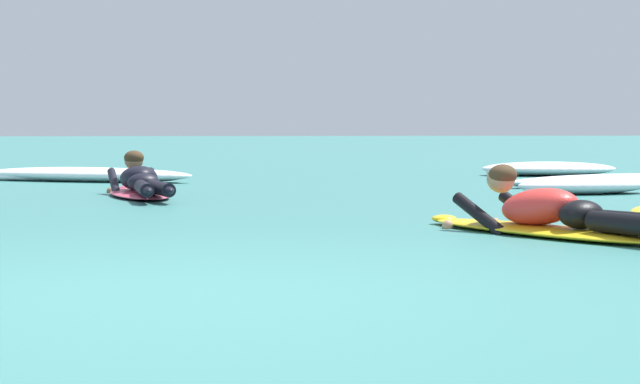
# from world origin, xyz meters

# --- Properties ---
(ground_plane) EXTENTS (120.00, 120.00, 0.00)m
(ground_plane) POSITION_xyz_m (0.00, 10.00, 0.00)
(ground_plane) COLOR #387A75
(surfer_near) EXTENTS (1.65, 2.57, 0.53)m
(surfer_near) POSITION_xyz_m (2.63, 2.43, 0.14)
(surfer_near) COLOR yellow
(surfer_near) RESTS_ON ground
(surfer_far) EXTENTS (0.96, 2.52, 0.55)m
(surfer_far) POSITION_xyz_m (-0.50, 7.18, 0.14)
(surfer_far) COLOR #E54C66
(surfer_far) RESTS_ON ground
(whitewater_front) EXTENTS (3.12, 1.70, 0.15)m
(whitewater_front) POSITION_xyz_m (5.32, 9.02, 0.07)
(whitewater_front) COLOR white
(whitewater_front) RESTS_ON ground
(whitewater_mid_left) EXTENTS (2.15, 1.39, 0.21)m
(whitewater_mid_left) POSITION_xyz_m (5.39, 11.96, 0.10)
(whitewater_mid_left) COLOR white
(whitewater_mid_left) RESTS_ON ground
(whitewater_mid_right) EXTENTS (3.17, 1.90, 0.20)m
(whitewater_mid_right) POSITION_xyz_m (-1.43, 10.75, 0.09)
(whitewater_mid_right) COLOR white
(whitewater_mid_right) RESTS_ON ground
(whitewater_far_band) EXTENTS (1.71, 0.93, 0.20)m
(whitewater_far_band) POSITION_xyz_m (4.43, 7.31, 0.09)
(whitewater_far_band) COLOR white
(whitewater_far_band) RESTS_ON ground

